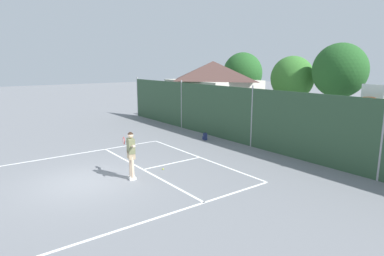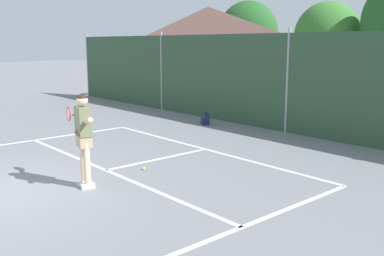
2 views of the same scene
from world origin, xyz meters
name	(u,v)px [view 2 (image 2 of 2)]	position (x,y,z in m)	size (l,w,h in m)	color
court_markings	(24,188)	(0.00, 0.65, 0.00)	(8.30, 11.10, 0.01)	white
chainlink_fence	(287,83)	(0.00, 9.00, 1.56)	(26.09, 0.09, 3.26)	#2D4C33
clubhouse_building	(208,52)	(-7.94, 13.02, 2.36)	(6.90, 5.37, 4.56)	beige
tennis_player	(83,132)	(0.74, 1.60, 1.11)	(1.44, 0.33, 1.85)	silver
tennis_ball	(144,169)	(0.53, 3.13, 0.03)	(0.07, 0.07, 0.07)	#CCE033
backpack_navy	(205,119)	(-2.65, 7.96, 0.19)	(0.33, 0.32, 0.46)	navy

